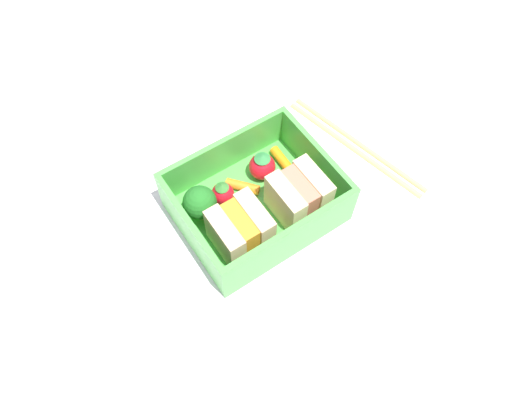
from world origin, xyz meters
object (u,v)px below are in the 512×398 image
Objects in this scene: sandwich_center_left at (240,230)px; carrot_stick_left at (244,185)px; drinking_glass at (76,243)px; strawberry_far_left at (262,166)px; chopstick_pair at (356,144)px; broccoli_floret at (200,203)px; sandwich_left at (299,195)px; carrot_stick_far_left at (284,163)px; strawberry_left at (223,193)px.

carrot_stick_left is (-3.87, -5.21, -1.94)cm from sandwich_center_left.
drinking_glass reaches higher than sandwich_center_left.
chopstick_pair is (-12.04, 2.27, -2.46)cm from strawberry_far_left.
sandwich_center_left reaches higher than carrot_stick_left.
sandwich_center_left reaches higher than broccoli_floret.
sandwich_left and sandwich_center_left have the same top height.
carrot_stick_left is 0.46× the size of drinking_glass.
carrot_stick_far_left is at bearing -11.36° from chopstick_pair.
drinking_glass reaches higher than strawberry_left.
sandwich_left is at bearing 180.00° from sandwich_center_left.
sandwich_left is 1.72× the size of strawberry_left.
broccoli_floret reaches higher than strawberry_far_left.
sandwich_center_left is 1.16× the size of broccoli_floret.
strawberry_far_left is (-6.53, -5.66, -0.86)cm from sandwich_center_left.
drinking_glass is (15.38, -2.29, 1.52)cm from strawberry_left.
carrot_stick_far_left is at bearing -111.00° from sandwich_left.
strawberry_left is at bearing 0.07° from carrot_stick_far_left.
sandwich_center_left reaches higher than strawberry_left.
drinking_glass is at bearing -5.53° from carrot_stick_far_left.
sandwich_left is at bearing 69.00° from carrot_stick_far_left.
sandwich_center_left is 8.68cm from strawberry_far_left.
chopstick_pair is (-11.30, -3.39, -3.32)cm from sandwich_left.
sandwich_center_left is 5.16cm from broccoli_floret.
carrot_stick_far_left is 0.97× the size of broccoli_floret.
sandwich_center_left reaches higher than chopstick_pair.
strawberry_left is 15.63cm from drinking_glass.
sandwich_left is 1.20× the size of carrot_stick_far_left.
sandwich_center_left is at bearing 40.92° from strawberry_far_left.
sandwich_center_left is at bearing 53.37° from carrot_stick_left.
strawberry_far_left is 20.91cm from drinking_glass.
sandwich_left is at bearing 139.50° from strawberry_left.
sandwich_center_left is 1.47× the size of strawberry_far_left.
strawberry_left reaches higher than carrot_stick_far_left.
strawberry_left is 3.25cm from broccoli_floret.
broccoli_floret is (8.35, 0.84, 1.05)cm from strawberry_far_left.
carrot_stick_left is at bearing -126.63° from sandwich_center_left.
strawberry_far_left reaches higher than carrot_stick_left.
carrot_stick_far_left is (-9.28, -5.25, -1.93)cm from sandwich_center_left.
strawberry_far_left reaches higher than strawberry_left.
sandwich_left is 7.26cm from sandwich_center_left.
drinking_glass is (14.26, -7.53, 0.40)cm from sandwich_center_left.
sandwich_center_left reaches higher than carrot_stick_far_left.
chopstick_pair is (-17.44, 1.86, -2.21)cm from strawberry_left.
sandwich_left is 1.40× the size of carrot_stick_left.
sandwich_left is at bearing 97.41° from strawberry_far_left.
strawberry_far_left is 5.43cm from strawberry_left.
sandwich_left is 5.77cm from strawberry_far_left.
drinking_glass is at bearing -12.30° from broccoli_floret.
strawberry_left is (8.16, 0.01, 0.82)cm from carrot_stick_far_left.
carrot_stick_left is 0.19× the size of chopstick_pair.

